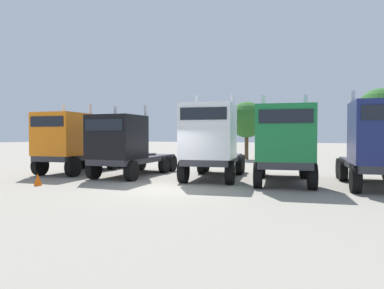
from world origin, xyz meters
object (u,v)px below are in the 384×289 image
(semi_truck_green, at_px, (284,144))
(semi_truck_orange, at_px, (71,142))
(semi_truck_black, at_px, (125,145))
(semi_truck_white, at_px, (211,141))
(semi_truck_navy, at_px, (381,144))
(traffic_cone_near, at_px, (38,179))

(semi_truck_green, bearing_deg, semi_truck_orange, -98.23)
(semi_truck_black, distance_m, semi_truck_white, 4.72)
(semi_truck_white, bearing_deg, semi_truck_green, 77.99)
(semi_truck_black, bearing_deg, semi_truck_navy, 89.55)
(semi_truck_black, xyz_separation_m, traffic_cone_near, (-1.73, -4.11, -1.43))
(semi_truck_black, bearing_deg, traffic_cone_near, -27.47)
(semi_truck_orange, distance_m, semi_truck_white, 8.60)
(semi_truck_white, bearing_deg, traffic_cone_near, -63.17)
(semi_truck_navy, relative_size, traffic_cone_near, 11.43)
(semi_truck_black, bearing_deg, semi_truck_white, 95.07)
(semi_truck_white, bearing_deg, semi_truck_navy, 79.94)
(semi_truck_black, distance_m, semi_truck_navy, 12.09)
(semi_truck_white, relative_size, traffic_cone_near, 12.30)
(semi_truck_orange, relative_size, semi_truck_black, 1.05)
(semi_truck_white, bearing_deg, semi_truck_orange, -96.37)
(semi_truck_black, distance_m, traffic_cone_near, 4.68)
(semi_truck_black, xyz_separation_m, semi_truck_green, (8.21, 0.72, 0.14))
(traffic_cone_near, bearing_deg, semi_truck_white, 37.61)
(semi_truck_white, xyz_separation_m, traffic_cone_near, (-6.37, -4.91, -1.68))
(semi_truck_black, height_order, semi_truck_green, semi_truck_green)
(semi_truck_white, distance_m, semi_truck_navy, 7.41)
(semi_truck_navy, bearing_deg, traffic_cone_near, -77.87)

